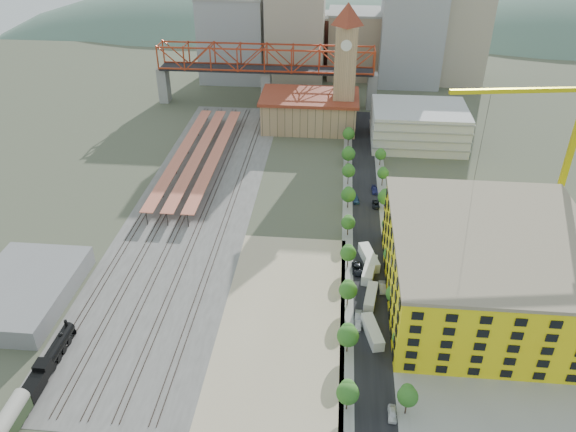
# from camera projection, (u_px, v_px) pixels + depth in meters

# --- Properties ---
(ground) EXTENTS (400.00, 400.00, 0.00)m
(ground) POSITION_uv_depth(u_px,v_px,m) (309.00, 243.00, 153.97)
(ground) COLOR #474C38
(ground) RESTS_ON ground
(ballast_strip) EXTENTS (36.00, 165.00, 0.06)m
(ballast_strip) POSITION_uv_depth(u_px,v_px,m) (195.00, 205.00, 171.64)
(ballast_strip) COLOR #605E59
(ballast_strip) RESTS_ON ground
(dirt_lot) EXTENTS (28.00, 67.00, 0.06)m
(dirt_lot) POSITION_uv_depth(u_px,v_px,m) (283.00, 320.00, 127.59)
(dirt_lot) COLOR tan
(dirt_lot) RESTS_ON ground
(street_asphalt) EXTENTS (12.00, 170.00, 0.06)m
(street_asphalt) POSITION_uv_depth(u_px,v_px,m) (366.00, 217.00, 165.40)
(street_asphalt) COLOR black
(street_asphalt) RESTS_ON ground
(sidewalk_west) EXTENTS (3.00, 170.00, 0.04)m
(sidewalk_west) POSITION_uv_depth(u_px,v_px,m) (348.00, 216.00, 165.84)
(sidewalk_west) COLOR gray
(sidewalk_west) RESTS_ON ground
(sidewalk_east) EXTENTS (3.00, 170.00, 0.04)m
(sidewalk_east) POSITION_uv_depth(u_px,v_px,m) (385.00, 218.00, 164.97)
(sidewalk_east) COLOR gray
(sidewalk_east) RESTS_ON ground
(construction_pad) EXTENTS (50.00, 90.00, 0.06)m
(construction_pad) POSITION_uv_depth(u_px,v_px,m) (492.00, 300.00, 133.45)
(construction_pad) COLOR gray
(construction_pad) RESTS_ON ground
(rail_tracks) EXTENTS (26.56, 160.00, 0.18)m
(rail_tracks) POSITION_uv_depth(u_px,v_px,m) (189.00, 204.00, 171.72)
(rail_tracks) COLOR #382B23
(rail_tracks) RESTS_ON ground
(platform_canopies) EXTENTS (16.00, 80.00, 4.12)m
(platform_canopies) POSITION_uv_depth(u_px,v_px,m) (199.00, 154.00, 193.24)
(platform_canopies) COLOR #D86E53
(platform_canopies) RESTS_ON ground
(station_hall) EXTENTS (38.00, 24.00, 13.10)m
(station_hall) POSITION_uv_depth(u_px,v_px,m) (309.00, 111.00, 220.33)
(station_hall) COLOR tan
(station_hall) RESTS_ON ground
(clock_tower) EXTENTS (12.00, 12.00, 52.00)m
(clock_tower) POSITION_uv_depth(u_px,v_px,m) (346.00, 57.00, 206.02)
(clock_tower) COLOR tan
(clock_tower) RESTS_ON ground
(parking_garage) EXTENTS (34.00, 26.00, 14.00)m
(parking_garage) POSITION_uv_depth(u_px,v_px,m) (418.00, 126.00, 206.74)
(parking_garage) COLOR silver
(parking_garage) RESTS_ON ground
(truss_bridge) EXTENTS (94.00, 9.60, 25.60)m
(truss_bridge) POSITION_uv_depth(u_px,v_px,m) (266.00, 62.00, 234.99)
(truss_bridge) COLOR gray
(truss_bridge) RESTS_ON ground
(construction_building) EXTENTS (44.60, 50.60, 18.80)m
(construction_building) POSITION_uv_depth(u_px,v_px,m) (487.00, 268.00, 128.76)
(construction_building) COLOR #FFFE15
(construction_building) RESTS_ON ground
(warehouse) EXTENTS (22.00, 32.00, 5.00)m
(warehouse) POSITION_uv_depth(u_px,v_px,m) (23.00, 291.00, 132.48)
(warehouse) COLOR gray
(warehouse) RESTS_ON ground
(street_trees) EXTENTS (15.40, 124.40, 8.00)m
(street_trees) POSITION_uv_depth(u_px,v_px,m) (367.00, 236.00, 156.94)
(street_trees) COLOR #21631D
(street_trees) RESTS_ON ground
(skyline) EXTENTS (133.00, 46.00, 60.00)m
(skyline) POSITION_uv_depth(u_px,v_px,m) (345.00, 32.00, 261.95)
(skyline) COLOR #9EA0A3
(skyline) RESTS_ON ground
(distant_hills) EXTENTS (647.00, 264.00, 227.00)m
(distant_hills) POSITION_uv_depth(u_px,v_px,m) (390.00, 136.00, 412.43)
(distant_hills) COLOR #4C6B59
(distant_hills) RESTS_ON ground
(locomotive) EXTENTS (2.77, 21.41, 5.35)m
(locomotive) POSITION_uv_depth(u_px,v_px,m) (51.00, 359.00, 114.88)
(locomotive) COLOR black
(locomotive) RESTS_ON ground
(tower_crane) EXTENTS (46.03, 8.61, 49.45)m
(tower_crane) POSITION_uv_depth(u_px,v_px,m) (564.00, 135.00, 141.17)
(tower_crane) COLOR #D7CA0E
(tower_crane) RESTS_ON ground
(site_trailer_a) EXTENTS (4.95, 10.17, 2.69)m
(site_trailer_a) POSITION_uv_depth(u_px,v_px,m) (372.00, 332.00, 122.45)
(site_trailer_a) COLOR silver
(site_trailer_a) RESTS_ON ground
(site_trailer_b) EXTENTS (3.78, 9.42, 2.51)m
(site_trailer_b) POSITION_uv_depth(u_px,v_px,m) (371.00, 297.00, 132.59)
(site_trailer_b) COLOR silver
(site_trailer_b) RESTS_ON ground
(site_trailer_c) EXTENTS (4.44, 10.51, 2.79)m
(site_trailer_c) POSITION_uv_depth(u_px,v_px,m) (369.00, 270.00, 141.29)
(site_trailer_c) COLOR silver
(site_trailer_c) RESTS_ON ground
(site_trailer_d) EXTENTS (5.44, 10.80, 2.86)m
(site_trailer_d) POSITION_uv_depth(u_px,v_px,m) (369.00, 258.00, 145.76)
(site_trailer_d) COLOR silver
(site_trailer_d) RESTS_ON ground
(car_0) EXTENTS (2.27, 4.35, 1.41)m
(car_0) POSITION_uv_depth(u_px,v_px,m) (358.00, 325.00, 125.21)
(car_0) COLOR white
(car_0) RESTS_ON ground
(car_1) EXTENTS (1.76, 4.36, 1.41)m
(car_1) POSITION_uv_depth(u_px,v_px,m) (358.00, 317.00, 127.51)
(car_1) COLOR #9B9BA0
(car_1) RESTS_ON ground
(car_2) EXTENTS (2.98, 5.82, 1.57)m
(car_2) POSITION_uv_depth(u_px,v_px,m) (357.00, 269.00, 142.75)
(car_2) COLOR black
(car_2) RESTS_ON ground
(car_3) EXTENTS (2.39, 4.73, 1.32)m
(car_3) POSITION_uv_depth(u_px,v_px,m) (356.00, 200.00, 172.80)
(car_3) COLOR navy
(car_3) RESTS_ON ground
(car_4) EXTENTS (1.79, 4.18, 1.41)m
(car_4) POSITION_uv_depth(u_px,v_px,m) (392.00, 414.00, 104.74)
(car_4) COLOR white
(car_4) RESTS_ON ground
(car_5) EXTENTS (1.80, 4.75, 1.55)m
(car_5) POSITION_uv_depth(u_px,v_px,m) (382.00, 288.00, 136.33)
(car_5) COLOR #97969B
(car_5) RESTS_ON ground
(car_6) EXTENTS (2.18, 4.68, 1.30)m
(car_6) POSITION_uv_depth(u_px,v_px,m) (376.00, 205.00, 170.38)
(car_6) COLOR black
(car_6) RESTS_ON ground
(car_7) EXTENTS (2.20, 4.84, 1.37)m
(car_7) POSITION_uv_depth(u_px,v_px,m) (375.00, 190.00, 178.00)
(car_7) COLOR navy
(car_7) RESTS_ON ground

